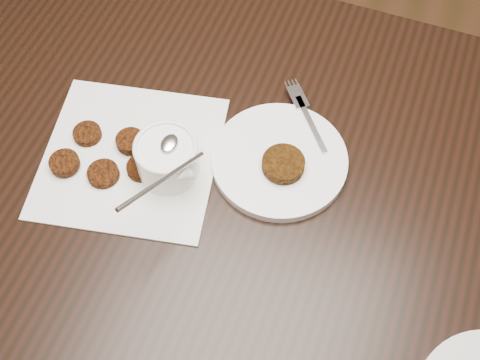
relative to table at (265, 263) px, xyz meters
name	(u,v)px	position (x,y,z in m)	size (l,w,h in m)	color
floor	(233,325)	(-0.06, -0.05, -0.38)	(4.00, 4.00, 0.00)	brown
table	(265,263)	(0.00, 0.00, 0.00)	(1.33, 0.85, 0.75)	black
napkin	(131,157)	(-0.23, -0.05, 0.38)	(0.29, 0.29, 0.00)	white
sauce_ramekin	(165,146)	(-0.16, -0.05, 0.45)	(0.13, 0.13, 0.14)	white
patty_cluster	(103,160)	(-0.27, -0.08, 0.39)	(0.19, 0.19, 0.02)	#55280B
plate_with_patty	(280,157)	(0.00, 0.02, 0.39)	(0.22, 0.22, 0.03)	white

